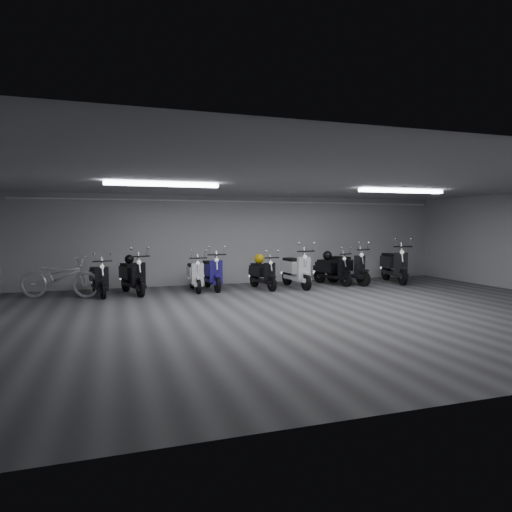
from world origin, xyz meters
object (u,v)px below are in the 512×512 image
object	(u,v)px
scooter_4	(212,267)
helmet_1	(259,259)
scooter_0	(99,274)
scooter_7	(333,265)
scooter_9	(394,260)
scooter_6	(296,264)
helmet_0	(327,255)
scooter_8	(348,262)
helmet_2	(129,259)
scooter_1	(132,270)
scooter_2	(195,270)
bicycle	(60,273)
scooter_5	(263,269)

from	to	relation	value
scooter_4	helmet_1	world-z (taller)	scooter_4
scooter_0	scooter_7	world-z (taller)	scooter_7
scooter_7	scooter_9	bearing A→B (deg)	-22.59
scooter_6	helmet_0	xyz separation A→B (m)	(1.26, 0.46, 0.21)
scooter_8	helmet_2	size ratio (longest dim) A/B	7.60
scooter_4	scooter_7	distance (m)	3.82
helmet_0	scooter_7	bearing A→B (deg)	-70.95
scooter_4	helmet_0	xyz separation A→B (m)	(3.75, 0.13, 0.25)
scooter_1	scooter_7	xyz separation A→B (m)	(6.05, 0.09, -0.04)
scooter_2	scooter_4	world-z (taller)	scooter_4
scooter_9	bicycle	xyz separation A→B (m)	(-10.01, 0.05, -0.09)
scooter_2	scooter_9	xyz separation A→B (m)	(6.49, -0.15, 0.14)
scooter_2	helmet_0	xyz separation A→B (m)	(4.26, 0.20, 0.30)
helmet_0	helmet_2	world-z (taller)	helmet_2
scooter_9	helmet_0	world-z (taller)	scooter_9
scooter_9	helmet_1	size ratio (longest dim) A/B	6.93
scooter_6	scooter_7	bearing A→B (deg)	6.23
scooter_2	bicycle	xyz separation A→B (m)	(-3.52, -0.11, 0.05)
scooter_9	bicycle	size ratio (longest dim) A/B	0.99
helmet_2	scooter_6	bearing A→B (deg)	-4.72
scooter_0	helmet_0	world-z (taller)	scooter_0
scooter_2	scooter_5	distance (m)	1.96
scooter_9	bicycle	bearing A→B (deg)	-167.90
scooter_7	helmet_1	xyz separation A→B (m)	(-2.43, -0.02, 0.26)
scooter_2	scooter_7	world-z (taller)	scooter_7
scooter_8	helmet_0	world-z (taller)	scooter_8
helmet_2	scooter_9	bearing A→B (deg)	-1.96
scooter_1	helmet_1	size ratio (longest dim) A/B	6.11
scooter_9	helmet_2	bearing A→B (deg)	-169.60
scooter_0	scooter_4	bearing A→B (deg)	-7.76
scooter_0	scooter_8	xyz separation A→B (m)	(7.41, 0.09, 0.10)
helmet_1	helmet_2	size ratio (longest dim) A/B	1.18
scooter_7	helmet_0	bearing A→B (deg)	90.00
helmet_1	helmet_2	xyz separation A→B (m)	(-3.69, 0.17, 0.06)
scooter_5	bicycle	distance (m)	5.46
scooter_5	scooter_4	bearing A→B (deg)	157.10
helmet_1	scooter_7	bearing A→B (deg)	0.39
helmet_0	helmet_1	bearing A→B (deg)	-174.31
scooter_7	bicycle	bearing A→B (deg)	161.59
helmet_0	helmet_1	distance (m)	2.36
bicycle	helmet_1	size ratio (longest dim) A/B	6.97
scooter_2	scooter_8	distance (m)	4.84
scooter_5	scooter_9	bearing A→B (deg)	-8.94
scooter_7	helmet_0	distance (m)	0.37
bicycle	scooter_6	bearing A→B (deg)	-73.87
scooter_9	scooter_6	bearing A→B (deg)	-165.82
helmet_1	helmet_2	world-z (taller)	helmet_2
scooter_6	bicycle	bearing A→B (deg)	174.51
scooter_9	helmet_1	bearing A→B (deg)	-169.10
scooter_0	scooter_5	world-z (taller)	scooter_0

